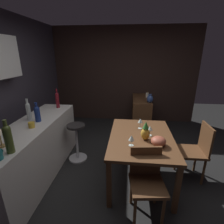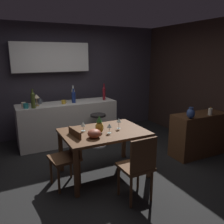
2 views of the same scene
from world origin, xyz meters
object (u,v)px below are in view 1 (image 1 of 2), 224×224
at_px(wine_bottle_clear, 28,110).
at_px(pillar_candle_tall, 147,95).
at_px(wine_bottle_ruby, 57,99).
at_px(wine_glass_right, 150,128).
at_px(vase_ceramic_blue, 150,99).
at_px(bar_stool, 77,141).
at_px(cup_mustard, 32,125).
at_px(dining_table, 141,141).
at_px(wine_glass_center, 131,138).
at_px(sideboard_cabinet, 141,113).
at_px(fruit_bowl, 158,141).
at_px(chair_near_window, 146,179).
at_px(pineapple_centerpiece, 145,132).
at_px(wine_bottle_olive, 8,138).
at_px(chair_by_doorway, 196,150).
at_px(wine_bottle_cobalt, 37,113).
at_px(wine_glass_left, 140,121).

xyz_separation_m(wine_bottle_clear, pillar_candle_tall, (1.98, -2.02, -0.18)).
distance_m(wine_bottle_ruby, wine_bottle_clear, 0.69).
bearing_deg(wine_glass_right, vase_ceramic_blue, -5.62).
relative_size(bar_stool, cup_mustard, 5.82).
relative_size(dining_table, wine_glass_center, 8.53).
height_order(sideboard_cabinet, fruit_bowl, fruit_bowl).
height_order(chair_near_window, bar_stool, chair_near_window).
bearing_deg(pineapple_centerpiece, dining_table, 26.26).
bearing_deg(cup_mustard, wine_bottle_olive, -168.09).
bearing_deg(bar_stool, pillar_candle_tall, -39.77).
height_order(sideboard_cabinet, wine_bottle_clear, wine_bottle_clear).
bearing_deg(chair_by_doorway, vase_ceramic_blue, 21.76).
bearing_deg(fruit_bowl, pineapple_centerpiece, 46.79).
relative_size(wine_glass_right, wine_bottle_cobalt, 0.50).
height_order(wine_glass_right, wine_bottle_cobalt, wine_bottle_cobalt).
xyz_separation_m(chair_near_window, pillar_candle_tall, (2.65, -0.21, 0.41)).
distance_m(wine_glass_center, wine_bottle_cobalt, 1.49).
relative_size(wine_glass_left, wine_bottle_cobalt, 0.57).
bearing_deg(wine_bottle_clear, cup_mustard, -144.64).
distance_m(sideboard_cabinet, chair_by_doorway, 2.00).
bearing_deg(sideboard_cabinet, cup_mustard, 142.26).
bearing_deg(pillar_candle_tall, wine_glass_left, 171.56).
bearing_deg(pillar_candle_tall, vase_ceramic_blue, -178.18).
xyz_separation_m(dining_table, chair_by_doorway, (0.10, -0.85, -0.15)).
distance_m(dining_table, vase_ceramic_blue, 1.59).
xyz_separation_m(wine_glass_right, cup_mustard, (-0.25, 1.69, 0.09)).
distance_m(pineapple_centerpiece, fruit_bowl, 0.23).
bearing_deg(pillar_candle_tall, wine_bottle_cobalt, 137.71).
height_order(wine_bottle_ruby, pillar_candle_tall, wine_bottle_ruby).
bearing_deg(wine_bottle_cobalt, pillar_candle_tall, -42.29).
xyz_separation_m(bar_stool, wine_glass_center, (-0.67, -0.98, 0.47)).
xyz_separation_m(chair_by_doorway, cup_mustard, (-0.31, 2.42, 0.43)).
bearing_deg(wine_bottle_ruby, sideboard_cabinet, -53.85).
relative_size(dining_table, pineapple_centerpiece, 4.74).
xyz_separation_m(sideboard_cabinet, wine_bottle_cobalt, (-1.94, 1.71, 0.63)).
relative_size(wine_bottle_cobalt, cup_mustard, 2.52).
relative_size(sideboard_cabinet, chair_by_doorway, 1.20).
xyz_separation_m(chair_by_doorway, wine_bottle_cobalt, (-0.08, 2.44, 0.53)).
relative_size(wine_glass_right, wine_bottle_olive, 0.41).
distance_m(pineapple_centerpiece, pillar_candle_tall, 2.15).
distance_m(wine_glass_left, wine_bottle_ruby, 1.64).
height_order(wine_bottle_ruby, wine_bottle_clear, wine_bottle_ruby).
bearing_deg(cup_mustard, pillar_candle_tall, -38.91).
height_order(sideboard_cabinet, chair_near_window, chair_near_window).
distance_m(chair_near_window, bar_stool, 1.53).
xyz_separation_m(chair_near_window, wine_glass_center, (0.31, 0.19, 0.38)).
bearing_deg(sideboard_cabinet, wine_bottle_olive, 151.08).
relative_size(pineapple_centerpiece, wine_bottle_olive, 0.73).
height_order(wine_glass_center, fruit_bowl, wine_glass_center).
xyz_separation_m(bar_stool, wine_bottle_olive, (-1.22, 0.31, 0.70)).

